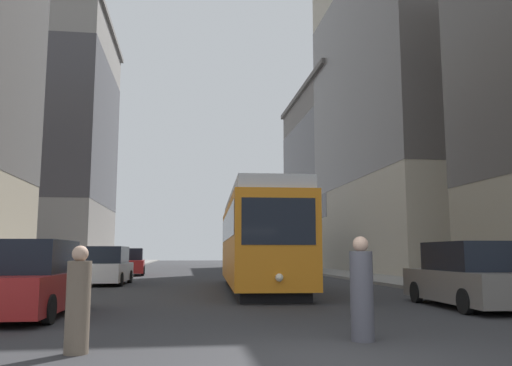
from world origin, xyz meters
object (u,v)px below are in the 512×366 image
(parked_car_right_far, at_px, (467,277))
(pedestrian_crossing_near, at_px, (78,303))
(pedestrian_crossing_far, at_px, (362,292))
(parked_car_left_near, at_px, (31,281))
(transit_bus, at_px, (271,247))
(streetcar, at_px, (258,239))
(parked_car_left_mid, at_px, (108,267))
(parked_car_left_far, at_px, (131,263))

(parked_car_right_far, distance_m, pedestrian_crossing_near, 10.88)
(pedestrian_crossing_far, bearing_deg, pedestrian_crossing_near, -109.04)
(parked_car_left_near, height_order, parked_car_right_far, same)
(parked_car_right_far, bearing_deg, transit_bus, -85.67)
(transit_bus, bearing_deg, streetcar, -100.90)
(parked_car_left_near, bearing_deg, streetcar, 52.82)
(parked_car_left_mid, xyz_separation_m, pedestrian_crossing_far, (6.74, -17.20, -0.00))
(streetcar, relative_size, pedestrian_crossing_far, 7.34)
(streetcar, bearing_deg, pedestrian_crossing_far, -87.21)
(parked_car_left_far, xyz_separation_m, pedestrian_crossing_near, (2.06, -28.58, -0.09))
(streetcar, bearing_deg, parked_car_left_near, -126.23)
(parked_car_left_near, height_order, pedestrian_crossing_near, parked_car_left_near)
(parked_car_left_mid, relative_size, pedestrian_crossing_near, 2.83)
(parked_car_left_near, distance_m, parked_car_left_far, 23.61)
(parked_car_left_mid, distance_m, pedestrian_crossing_far, 18.47)
(parked_car_right_far, bearing_deg, parked_car_left_far, -61.22)
(transit_bus, height_order, parked_car_left_near, transit_bus)
(parked_car_left_far, bearing_deg, pedestrian_crossing_near, -89.08)
(parked_car_left_far, bearing_deg, parked_car_right_far, -66.81)
(pedestrian_crossing_near, relative_size, pedestrian_crossing_far, 0.90)
(parked_car_right_far, distance_m, parked_car_left_far, 25.85)
(parked_car_left_far, relative_size, pedestrian_crossing_near, 2.76)
(transit_bus, bearing_deg, parked_car_right_far, -88.03)
(parked_car_left_near, bearing_deg, pedestrian_crossing_far, -31.65)
(parked_car_left_near, relative_size, parked_car_left_mid, 1.05)
(transit_bus, height_order, parked_car_left_far, transit_bus)
(streetcar, relative_size, parked_car_right_far, 2.65)
(streetcar, bearing_deg, parked_car_left_far, 116.21)
(parked_car_right_far, bearing_deg, parked_car_left_near, 4.65)
(pedestrian_crossing_near, bearing_deg, parked_car_left_mid, 151.34)
(streetcar, xyz_separation_m, parked_car_right_far, (4.80, -7.87, -1.26))
(parked_car_left_mid, bearing_deg, parked_car_left_near, -87.24)
(pedestrian_crossing_near, bearing_deg, parked_car_left_far, 148.84)
(parked_car_left_near, relative_size, parked_car_left_far, 1.08)
(streetcar, relative_size, parked_car_left_far, 2.95)
(streetcar, xyz_separation_m, parked_car_left_far, (-6.69, 15.29, -1.26))
(parked_car_left_mid, relative_size, parked_car_right_far, 0.92)
(pedestrian_crossing_near, bearing_deg, parked_car_left_near, 167.24)
(pedestrian_crossing_near, bearing_deg, transit_bus, 130.41)
(pedestrian_crossing_far, bearing_deg, parked_car_left_near, -148.95)
(parked_car_left_mid, height_order, pedestrian_crossing_near, parked_car_left_mid)
(parked_car_left_mid, height_order, parked_car_right_far, same)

